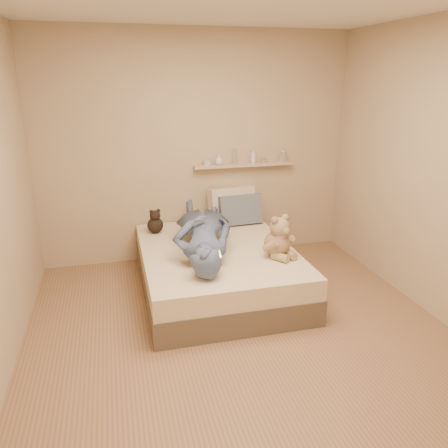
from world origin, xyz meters
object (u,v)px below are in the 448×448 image
object	(u,v)px
game_console	(210,255)
person	(203,231)
bed	(217,269)
dark_plush	(155,223)
pillow_cream	(232,204)
wall_shelf	(244,165)
teddy_bear	(279,240)
pillow_grey	(240,210)

from	to	relation	value
game_console	person	size ratio (longest dim) A/B	0.13
bed	person	bearing A→B (deg)	173.21
dark_plush	pillow_cream	distance (m)	0.96
bed	wall_shelf	world-z (taller)	wall_shelf
game_console	pillow_cream	bearing A→B (deg)	67.37
dark_plush	person	size ratio (longest dim) A/B	0.17
game_console	dark_plush	bearing A→B (deg)	106.85
bed	pillow_cream	size ratio (longest dim) A/B	3.45
teddy_bear	pillow_grey	distance (m)	1.04
teddy_bear	pillow_grey	bearing A→B (deg)	94.15
dark_plush	wall_shelf	bearing A→B (deg)	14.92
pillow_grey	wall_shelf	size ratio (longest dim) A/B	0.42
dark_plush	wall_shelf	distance (m)	1.26
teddy_bear	person	size ratio (longest dim) A/B	0.26
pillow_cream	person	xyz separation A→B (m)	(-0.52, -0.81, -0.01)
person	pillow_grey	bearing A→B (deg)	-120.35
game_console	pillow_cream	size ratio (longest dim) A/B	0.36
dark_plush	game_console	bearing A→B (deg)	-73.15
game_console	pillow_cream	xyz separation A→B (m)	(0.58, 1.38, 0.03)
teddy_bear	dark_plush	size ratio (longest dim) A/B	1.54
pillow_grey	bed	bearing A→B (deg)	-122.69
game_console	pillow_cream	world-z (taller)	pillow_cream
game_console	dark_plush	world-z (taller)	dark_plush
game_console	dark_plush	distance (m)	1.22
dark_plush	pillow_cream	bearing A→B (deg)	12.93
game_console	pillow_grey	distance (m)	1.40
bed	pillow_grey	distance (m)	0.91
wall_shelf	dark_plush	bearing A→B (deg)	-165.08
teddy_bear	person	distance (m)	0.75
bed	game_console	bearing A→B (deg)	-109.34
bed	teddy_bear	distance (m)	0.74
person	bed	bearing A→B (deg)	-176.21
game_console	pillow_grey	bearing A→B (deg)	62.87
bed	teddy_bear	bearing A→B (deg)	-34.03
bed	person	world-z (taller)	person
game_console	pillow_grey	size ratio (longest dim) A/B	0.40
teddy_bear	game_console	bearing A→B (deg)	-164.07
bed	game_console	distance (m)	0.71
teddy_bear	pillow_grey	xyz separation A→B (m)	(-0.08, 1.04, -0.00)
teddy_bear	wall_shelf	world-z (taller)	wall_shelf
bed	person	xyz separation A→B (m)	(-0.14, 0.02, 0.42)
bed	game_console	size ratio (longest dim) A/B	9.53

